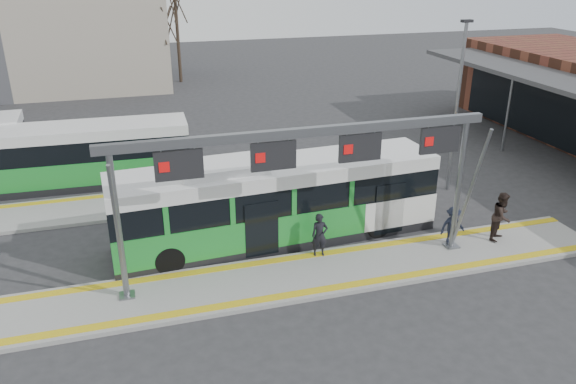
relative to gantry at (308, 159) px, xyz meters
name	(u,v)px	position (x,y,z in m)	size (l,w,h in m)	color
ground	(318,275)	(0.35, -0.25, -4.30)	(120.00, 120.00, 0.00)	#2D2D30
platform_main	(318,273)	(0.35, -0.25, -4.22)	(22.00, 3.00, 0.15)	gray
platform_second	(179,199)	(-3.65, 7.75, -4.22)	(20.00, 3.00, 0.15)	gray
tactile_main	(318,271)	(0.35, -0.25, -4.14)	(22.00, 2.65, 0.02)	gold
tactile_second	(176,188)	(-3.65, 8.90, -4.14)	(20.00, 0.35, 0.02)	gold
gantry	(308,159)	(0.00, 0.00, 0.00)	(13.00, 1.68, 5.20)	slate
hero_bus	(276,202)	(-0.32, 2.83, -2.71)	(12.79, 3.42, 3.48)	black
bg_bus_green	(63,157)	(-8.67, 11.18, -2.83)	(11.96, 2.89, 2.97)	black
passenger_a	(320,235)	(0.78, 0.85, -3.32)	(0.60, 0.40, 1.65)	black
passenger_b	(502,216)	(7.97, 0.09, -3.18)	(0.94, 0.74, 1.94)	black
passenger_c	(453,226)	(5.94, 0.25, -3.38)	(1.00, 0.57, 1.55)	black
tree_left	(166,26)	(-1.73, 30.39, 1.03)	(1.40, 1.40, 7.03)	#382B21
tree_mid	(175,2)	(-0.50, 34.49, 2.47)	(1.40, 1.40, 8.93)	#382B21
lamp_east	(457,104)	(8.95, 5.45, -0.11)	(0.50, 0.25, 7.89)	slate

